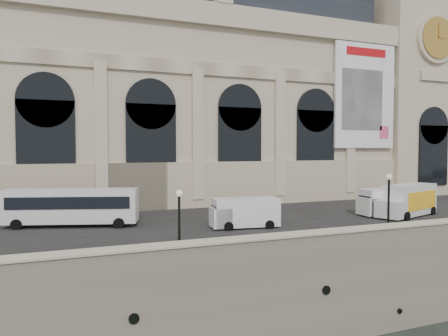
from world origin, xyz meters
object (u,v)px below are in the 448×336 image
object	(u,v)px
van_c	(386,202)
box_truck	(407,201)
bus_left	(71,206)
van_b	(242,213)
lamp_right	(389,205)
lamp_left	(179,224)

from	to	relation	value
van_c	box_truck	xyz separation A→B (m)	(1.56, -1.04, 0.21)
bus_left	box_truck	distance (m)	30.33
van_b	box_truck	bearing A→B (deg)	-1.70
van_b	lamp_right	distance (m)	11.20
bus_left	lamp_left	xyz separation A→B (m)	(5.36, -12.85, 0.23)
bus_left	van_b	xyz separation A→B (m)	(12.69, -5.77, -0.52)
bus_left	van_b	bearing A→B (deg)	-24.48
van_b	box_truck	world-z (taller)	box_truck
van_b	lamp_right	size ratio (longest dim) A/B	1.25
van_c	box_truck	size ratio (longest dim) A/B	0.76
box_truck	lamp_right	xyz separation A→B (m)	(-8.06, -6.17, 0.75)
van_b	van_c	bearing A→B (deg)	1.99
lamp_right	van_b	bearing A→B (deg)	143.20
box_truck	lamp_left	size ratio (longest dim) A/B	1.97
bus_left	van_b	distance (m)	13.95
van_c	lamp_right	bearing A→B (deg)	-132.01
bus_left	lamp_right	bearing A→B (deg)	-29.95
lamp_left	box_truck	bearing A→B (deg)	15.12
bus_left	van_b	size ratio (longest dim) A/B	1.89
box_truck	lamp_left	distance (m)	25.19
van_b	bus_left	bearing A→B (deg)	155.52
bus_left	lamp_right	world-z (taller)	lamp_right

